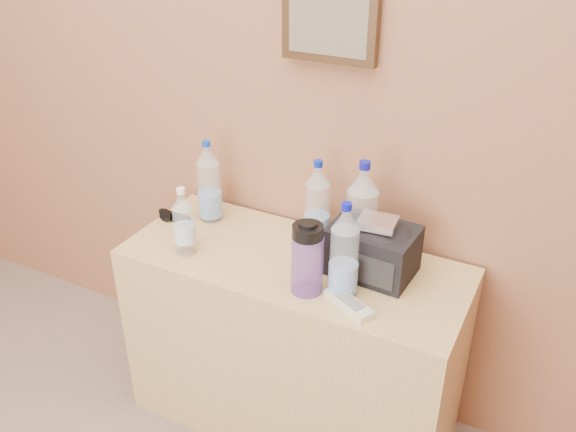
% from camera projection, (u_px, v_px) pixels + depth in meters
% --- Properties ---
extents(picture_frame, '(0.30, 0.03, 0.25)m').
position_uv_depth(picture_frame, '(330.00, 20.00, 1.78)').
color(picture_frame, '#382311').
rests_on(picture_frame, room_shell).
extents(dresser, '(1.11, 0.46, 0.69)m').
position_uv_depth(dresser, '(293.00, 344.00, 2.11)').
color(dresser, tan).
rests_on(dresser, ground).
extents(pet_large_a, '(0.08, 0.08, 0.30)m').
position_uv_depth(pet_large_a, '(209.00, 185.00, 2.12)').
color(pet_large_a, silver).
rests_on(pet_large_a, dresser).
extents(pet_large_b, '(0.08, 0.08, 0.30)m').
position_uv_depth(pet_large_b, '(317.00, 208.00, 1.97)').
color(pet_large_b, silver).
rests_on(pet_large_b, dresser).
extents(pet_large_c, '(0.09, 0.09, 0.35)m').
position_uv_depth(pet_large_c, '(361.00, 220.00, 1.86)').
color(pet_large_c, white).
rests_on(pet_large_c, dresser).
extents(pet_large_d, '(0.08, 0.08, 0.30)m').
position_uv_depth(pet_large_d, '(344.00, 255.00, 1.73)').
color(pet_large_d, silver).
rests_on(pet_large_d, dresser).
extents(pet_small, '(0.07, 0.07, 0.23)m').
position_uv_depth(pet_small, '(184.00, 225.00, 1.94)').
color(pet_small, silver).
rests_on(pet_small, dresser).
extents(nalgene_bottle, '(0.09, 0.09, 0.23)m').
position_uv_depth(nalgene_bottle, '(307.00, 258.00, 1.75)').
color(nalgene_bottle, purple).
rests_on(nalgene_bottle, dresser).
extents(sunglasses, '(0.13, 0.05, 0.03)m').
position_uv_depth(sunglasses, '(175.00, 217.00, 2.15)').
color(sunglasses, black).
rests_on(sunglasses, dresser).
extents(ac_remote, '(0.17, 0.12, 0.02)m').
position_uv_depth(ac_remote, '(349.00, 304.00, 1.73)').
color(ac_remote, white).
rests_on(ac_remote, dresser).
extents(toiletry_bag, '(0.27, 0.20, 0.17)m').
position_uv_depth(toiletry_bag, '(373.00, 247.00, 1.85)').
color(toiletry_bag, black).
rests_on(toiletry_bag, dresser).
extents(foil_packet, '(0.12, 0.10, 0.02)m').
position_uv_depth(foil_packet, '(378.00, 222.00, 1.78)').
color(foil_packet, silver).
rests_on(foil_packet, toiletry_bag).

